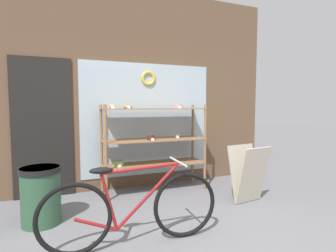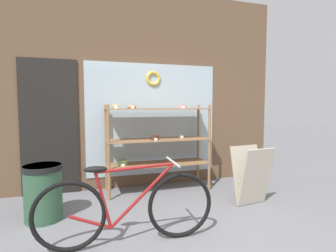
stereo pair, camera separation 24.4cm
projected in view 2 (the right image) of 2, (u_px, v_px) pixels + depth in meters
The scene contains 5 objects.
storefront_facade at pixel (139, 92), 4.47m from camera, with size 4.98×0.13×3.33m.
display_case at pixel (157, 139), 4.22m from camera, with size 1.66×0.49×1.41m.
bicycle at pixel (127, 208), 2.59m from camera, with size 1.79×0.46×0.82m.
sandwich_board at pixel (252, 175), 3.67m from camera, with size 0.53×0.44×0.81m.
trash_bin at pixel (43, 190), 3.16m from camera, with size 0.46×0.46×0.67m.
Camera 2 is at (-0.91, -2.12, 1.38)m, focal length 28.00 mm.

